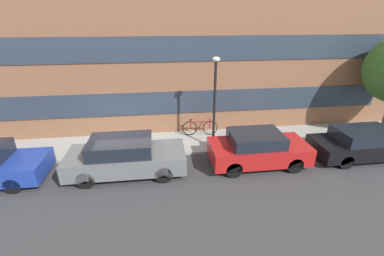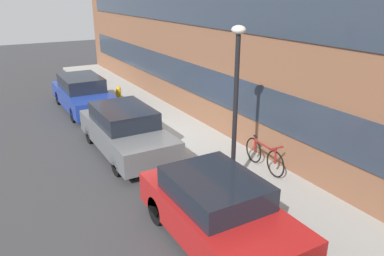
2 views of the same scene
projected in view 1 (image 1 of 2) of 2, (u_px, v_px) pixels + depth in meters
ground_plane at (122, 159)px, 10.69m from camera, size 56.00×56.00×0.00m
sidewalk_strip at (125, 145)px, 11.69m from camera, size 28.00×2.25×0.11m
rowhouse_facade at (121, 57)px, 11.62m from camera, size 28.00×1.02×7.51m
parked_car_grey at (125, 156)px, 9.49m from camera, size 4.30×1.74×1.41m
parked_car_red at (258, 149)px, 10.08m from camera, size 3.81×1.74×1.38m
parked_car_black at (365, 143)px, 10.64m from camera, size 4.38×1.71×1.26m
fire_hydrant at (5, 151)px, 10.39m from camera, size 0.55×0.31×0.72m
bicycle at (200, 127)px, 12.44m from camera, size 1.72×0.44×0.83m
lamp_post at (215, 93)px, 10.45m from camera, size 0.32×0.32×3.93m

